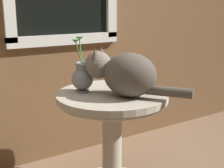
{
  "coord_description": "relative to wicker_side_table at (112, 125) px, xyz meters",
  "views": [
    {
      "loc": [
        -0.62,
        -1.11,
        1.07
      ],
      "look_at": [
        0.27,
        0.29,
        0.65
      ],
      "focal_mm": 50.62,
      "sensor_mm": 36.0,
      "label": 1
    }
  ],
  "objects": [
    {
      "name": "cat",
      "position": [
        0.03,
        -0.08,
        0.31
      ],
      "size": [
        0.39,
        0.5,
        0.25
      ],
      "color": "brown",
      "rests_on": "wicker_side_table"
    },
    {
      "name": "pewter_vase_with_ivy",
      "position": [
        -0.12,
        0.11,
        0.27
      ],
      "size": [
        0.12,
        0.14,
        0.3
      ],
      "color": "gray",
      "rests_on": "wicker_side_table"
    },
    {
      "name": "wicker_side_table",
      "position": [
        0.0,
        0.0,
        0.0
      ],
      "size": [
        0.61,
        0.61,
        0.6
      ],
      "color": "#B2A893",
      "rests_on": "ground_plane"
    }
  ]
}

